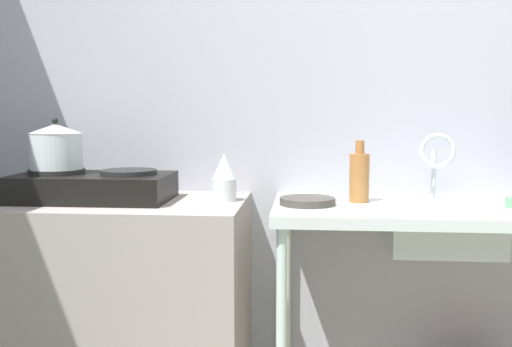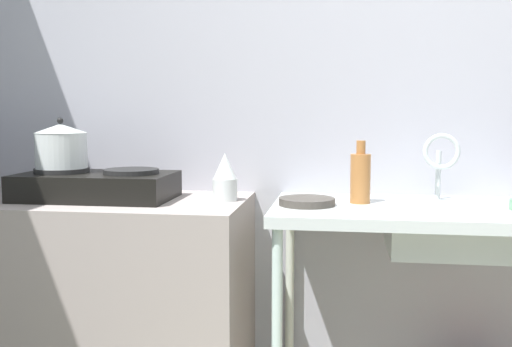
# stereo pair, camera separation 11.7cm
# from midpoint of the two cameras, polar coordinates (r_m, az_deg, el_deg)

# --- Properties ---
(wall_back) EXTENTS (4.67, 0.10, 2.44)m
(wall_back) POSITION_cam_midpoint_polar(r_m,az_deg,el_deg) (2.44, 14.87, 5.34)
(wall_back) COLOR #9B9CA5
(wall_back) RESTS_ON ground
(counter_concrete) EXTENTS (1.20, 0.57, 0.92)m
(counter_concrete) POSITION_cam_midpoint_polar(r_m,az_deg,el_deg) (2.38, -17.70, -13.53)
(counter_concrete) COLOR gray
(counter_concrete) RESTS_ON ground
(counter_sink) EXTENTS (1.37, 0.57, 0.92)m
(counter_sink) POSITION_cam_midpoint_polar(r_m,az_deg,el_deg) (2.16, 18.70, -5.08)
(counter_sink) COLOR #B7C0BF
(counter_sink) RESTS_ON ground
(stove) EXTENTS (0.58, 0.33, 0.12)m
(stove) POSITION_cam_midpoint_polar(r_m,az_deg,el_deg) (2.25, -17.44, -1.22)
(stove) COLOR black
(stove) RESTS_ON counter_concrete
(pot_on_left_burner) EXTENTS (0.20, 0.20, 0.19)m
(pot_on_left_burner) POSITION_cam_midpoint_polar(r_m,az_deg,el_deg) (2.30, -20.78, 2.54)
(pot_on_left_burner) COLOR silver
(pot_on_left_burner) RESTS_ON stove
(percolator) EXTENTS (0.09, 0.09, 0.18)m
(percolator) POSITION_cam_midpoint_polar(r_m,az_deg,el_deg) (2.14, -4.78, -0.43)
(percolator) COLOR silver
(percolator) RESTS_ON counter_concrete
(sink_basin) EXTENTS (0.38, 0.31, 0.16)m
(sink_basin) POSITION_cam_midpoint_polar(r_m,az_deg,el_deg) (2.14, 16.54, -5.24)
(sink_basin) COLOR #B7C0BF
(sink_basin) RESTS_ON counter_sink
(faucet) EXTENTS (0.14, 0.08, 0.25)m
(faucet) POSITION_cam_midpoint_polar(r_m,az_deg,el_deg) (2.25, 16.23, 1.76)
(faucet) COLOR #B7C0BF
(faucet) RESTS_ON counter_sink
(frying_pan) EXTENTS (0.20, 0.20, 0.03)m
(frying_pan) POSITION_cam_midpoint_polar(r_m,az_deg,el_deg) (2.06, 3.54, -2.77)
(frying_pan) COLOR #3D3832
(frying_pan) RESTS_ON counter_sink
(bottle_by_sink) EXTENTS (0.07, 0.07, 0.23)m
(bottle_by_sink) POSITION_cam_midpoint_polar(r_m,az_deg,el_deg) (2.13, 8.75, -0.29)
(bottle_by_sink) COLOR #9C6331
(bottle_by_sink) RESTS_ON counter_sink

